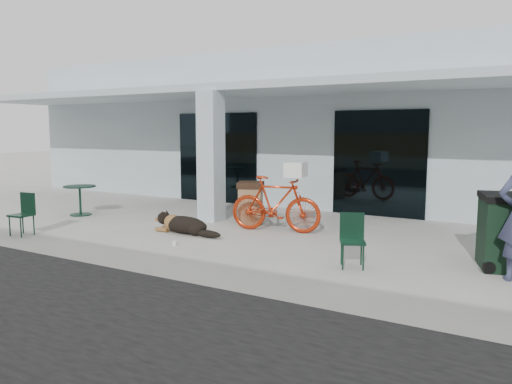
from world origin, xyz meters
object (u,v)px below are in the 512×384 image
Objects in this scene: bicycle at (275,204)px; wheeled_bin at (505,231)px; cafe_chair_far_a at (353,241)px; trash_receptacle at (251,203)px; cafe_chair_near at (21,215)px; cafe_table_near at (80,201)px; dog at (185,224)px.

wheeled_bin is at bearing -109.32° from bicycle.
cafe_chair_far_a is (2.42, -1.90, -0.17)m from bicycle.
cafe_chair_near is at bearing -134.49° from trash_receptacle.
cafe_table_near is 7.86m from cafe_chair_far_a.
bicycle is 3.09m from cafe_chair_far_a.
cafe_chair_near is at bearing 114.47° from bicycle.
trash_receptacle is 5.55m from wheeled_bin.
bicycle reaches higher than trash_receptacle.
cafe_chair_far_a is 0.73× the size of wheeled_bin.
trash_receptacle is at bearing 14.96° from cafe_table_near.
cafe_chair_near is (-4.37, -3.06, -0.16)m from bicycle.
bicycle is 5.34m from cafe_chair_near.
cafe_chair_near is at bearing 179.58° from wheeled_bin.
dog is 1.80m from trash_receptacle.
bicycle reaches higher than cafe_chair_near.
cafe_table_near is 9.87m from wheeled_bin.
dog is 4.03m from cafe_chair_far_a.
wheeled_bin is (8.89, 2.36, 0.15)m from cafe_chair_near.
trash_receptacle is (-0.91, 0.47, -0.11)m from bicycle.
cafe_chair_far_a reaches higher than cafe_table_near.
trash_receptacle reaches higher than dog.
wheeled_bin reaches higher than cafe_chair_near.
wheeled_bin is at bearing 5.42° from cafe_chair_far_a.
cafe_chair_near reaches higher than dog.
wheeled_bin reaches higher than cafe_table_near.
bicycle reaches higher than cafe_chair_far_a.
bicycle is at bearing -27.19° from trash_receptacle.
cafe_chair_near is 6.90m from cafe_chair_far_a.
cafe_chair_far_a reaches higher than dog.
dog is 1.50× the size of cafe_chair_far_a.
dog is at bearing 117.43° from bicycle.
bicycle is 1.54× the size of dog.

